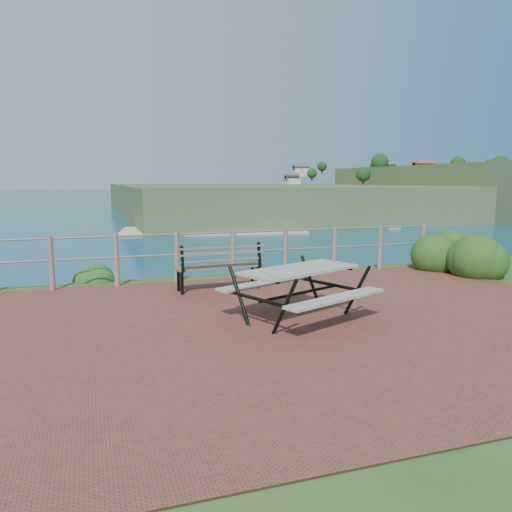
{
  "coord_description": "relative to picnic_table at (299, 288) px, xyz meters",
  "views": [
    {
      "loc": [
        -2.76,
        -6.33,
        2.01
      ],
      "look_at": [
        -0.11,
        1.55,
        0.75
      ],
      "focal_mm": 35.0,
      "sensor_mm": 36.0,
      "label": 1
    }
  ],
  "objects": [
    {
      "name": "ground",
      "position": [
        -0.06,
        -0.11,
        -0.48
      ],
      "size": [
        10.0,
        7.0,
        0.12
      ],
      "primitive_type": "cube",
      "color": "brown",
      "rests_on": "ground"
    },
    {
      "name": "shrub_lip_east",
      "position": [
        1.94,
        3.72,
        -0.48
      ],
      "size": [
        0.74,
        0.74,
        0.47
      ],
      "primitive_type": "ellipsoid",
      "color": "#144317",
      "rests_on": "ground"
    },
    {
      "name": "park_bench",
      "position": [
        -0.61,
        2.3,
        0.1
      ],
      "size": [
        1.57,
        0.45,
        0.87
      ],
      "rotation": [
        0.0,
        0.0,
        0.04
      ],
      "color": "brown",
      "rests_on": "ground"
    },
    {
      "name": "shrub_right_edge",
      "position": [
        4.72,
        3.06,
        -0.48
      ],
      "size": [
        1.2,
        1.2,
        1.71
      ],
      "primitive_type": "ellipsoid",
      "color": "#144317",
      "rests_on": "ground"
    },
    {
      "name": "distant_bay",
      "position": [
        173.01,
        202.5,
        -2.01
      ],
      "size": [
        290.0,
        232.36,
        24.0
      ],
      "color": "#3E552A",
      "rests_on": "ground"
    },
    {
      "name": "ocean",
      "position": [
        -0.06,
        199.89,
        -0.48
      ],
      "size": [
        1200.0,
        1200.0,
        0.0
      ],
      "primitive_type": "plane",
      "color": "#156F7F",
      "rests_on": "ground"
    },
    {
      "name": "shrub_right_front",
      "position": [
        4.87,
        1.72,
        -0.48
      ],
      "size": [
        1.33,
        1.33,
        1.89
      ],
      "primitive_type": "ellipsoid",
      "color": "#144317",
      "rests_on": "ground"
    },
    {
      "name": "safety_railing",
      "position": [
        -0.06,
        3.24,
        0.09
      ],
      "size": [
        9.4,
        0.1,
        1.0
      ],
      "color": "#6B5B4C",
      "rests_on": "ground"
    },
    {
      "name": "picnic_table",
      "position": [
        0.0,
        0.0,
        0.0
      ],
      "size": [
        1.92,
        1.45,
        0.75
      ],
      "rotation": [
        0.0,
        0.0,
        0.39
      ],
      "color": "gray",
      "rests_on": "ground"
    },
    {
      "name": "shrub_lip_west",
      "position": [
        -2.69,
        4.02,
        -0.48
      ],
      "size": [
        0.7,
        0.7,
        0.42
      ],
      "primitive_type": "ellipsoid",
      "color": "#1E491B",
      "rests_on": "ground"
    }
  ]
}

